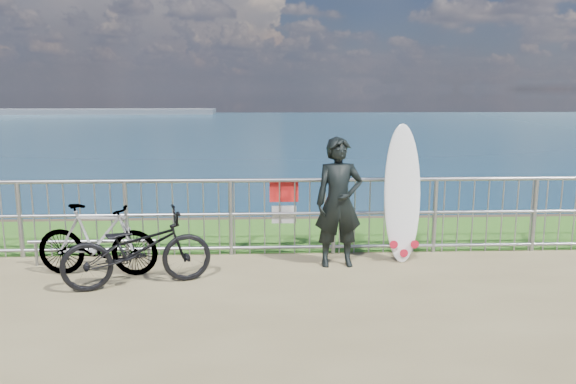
{
  "coord_description": "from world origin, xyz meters",
  "views": [
    {
      "loc": [
        -0.02,
        -6.37,
        2.39
      ],
      "look_at": [
        0.31,
        1.2,
        1.0
      ],
      "focal_mm": 35.0,
      "sensor_mm": 36.0,
      "label": 1
    }
  ],
  "objects_px": {
    "surfer": "(339,202)",
    "surfboard": "(402,198)",
    "bicycle_far": "(97,240)",
    "bicycle_near": "(137,249)"
  },
  "relations": [
    {
      "from": "surfer",
      "to": "surfboard",
      "type": "bearing_deg",
      "value": 11.69
    },
    {
      "from": "surfboard",
      "to": "bicycle_far",
      "type": "relative_size",
      "value": 1.23
    },
    {
      "from": "surfer",
      "to": "bicycle_far",
      "type": "relative_size",
      "value": 1.12
    },
    {
      "from": "surfer",
      "to": "bicycle_far",
      "type": "height_order",
      "value": "surfer"
    },
    {
      "from": "surfer",
      "to": "bicycle_far",
      "type": "bearing_deg",
      "value": -178.12
    },
    {
      "from": "surfer",
      "to": "bicycle_near",
      "type": "height_order",
      "value": "surfer"
    },
    {
      "from": "bicycle_near",
      "to": "surfer",
      "type": "bearing_deg",
      "value": -91.63
    },
    {
      "from": "bicycle_far",
      "to": "bicycle_near",
      "type": "bearing_deg",
      "value": -120.21
    },
    {
      "from": "surfer",
      "to": "surfboard",
      "type": "height_order",
      "value": "surfboard"
    },
    {
      "from": "surfboard",
      "to": "bicycle_far",
      "type": "distance_m",
      "value": 4.15
    }
  ]
}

